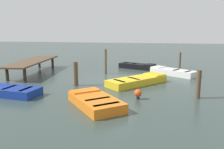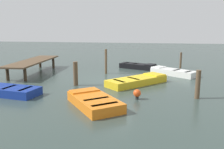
{
  "view_description": "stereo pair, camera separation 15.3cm",
  "coord_description": "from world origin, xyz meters",
  "px_view_note": "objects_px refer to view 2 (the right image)",
  "views": [
    {
      "loc": [
        -14.58,
        -2.53,
        3.26
      ],
      "look_at": [
        0.0,
        0.0,
        0.35
      ],
      "focal_mm": 37.59,
      "sensor_mm": 36.0,
      "label": 1
    },
    {
      "loc": [
        -14.56,
        -2.68,
        3.26
      ],
      "look_at": [
        0.0,
        0.0,
        0.35
      ],
      "focal_mm": 37.59,
      "sensor_mm": 36.0,
      "label": 2
    }
  ],
  "objects_px": {
    "rowboat_black": "(138,66)",
    "rowboat_yellow": "(137,81)",
    "marker_buoy": "(137,93)",
    "dock_segment": "(33,62)",
    "mooring_piling_center": "(198,84)",
    "rowboat_white": "(173,72)",
    "mooring_piling_near_right": "(76,74)",
    "mooring_piling_mid_right": "(106,61)",
    "rowboat_orange": "(94,101)",
    "rowboat_blue": "(5,90)",
    "mooring_piling_far_right": "(181,60)"
  },
  "relations": [
    {
      "from": "rowboat_yellow",
      "to": "mooring_piling_center",
      "type": "relative_size",
      "value": 2.74
    },
    {
      "from": "dock_segment",
      "to": "marker_buoy",
      "type": "distance_m",
      "value": 9.61
    },
    {
      "from": "mooring_piling_near_right",
      "to": "mooring_piling_center",
      "type": "distance_m",
      "value": 6.66
    },
    {
      "from": "rowboat_white",
      "to": "mooring_piling_near_right",
      "type": "relative_size",
      "value": 2.36
    },
    {
      "from": "rowboat_black",
      "to": "rowboat_yellow",
      "type": "distance_m",
      "value": 5.56
    },
    {
      "from": "mooring_piling_near_right",
      "to": "marker_buoy",
      "type": "relative_size",
      "value": 2.9
    },
    {
      "from": "mooring_piling_near_right",
      "to": "mooring_piling_mid_right",
      "type": "bearing_deg",
      "value": -13.73
    },
    {
      "from": "dock_segment",
      "to": "mooring_piling_center",
      "type": "distance_m",
      "value": 11.76
    },
    {
      "from": "rowboat_blue",
      "to": "mooring_piling_center",
      "type": "height_order",
      "value": "mooring_piling_center"
    },
    {
      "from": "rowboat_yellow",
      "to": "marker_buoy",
      "type": "relative_size",
      "value": 7.79
    },
    {
      "from": "dock_segment",
      "to": "marker_buoy",
      "type": "xyz_separation_m",
      "value": [
        -5.2,
        -8.06,
        -0.56
      ]
    },
    {
      "from": "rowboat_orange",
      "to": "mooring_piling_center",
      "type": "distance_m",
      "value": 4.94
    },
    {
      "from": "rowboat_black",
      "to": "rowboat_orange",
      "type": "height_order",
      "value": "same"
    },
    {
      "from": "mooring_piling_mid_right",
      "to": "rowboat_black",
      "type": "bearing_deg",
      "value": -39.73
    },
    {
      "from": "rowboat_black",
      "to": "rowboat_yellow",
      "type": "bearing_deg",
      "value": -62.81
    },
    {
      "from": "dock_segment",
      "to": "rowboat_black",
      "type": "distance_m",
      "value": 8.21
    },
    {
      "from": "rowboat_black",
      "to": "mooring_piling_mid_right",
      "type": "bearing_deg",
      "value": -106.61
    },
    {
      "from": "rowboat_white",
      "to": "mooring_piling_center",
      "type": "relative_size",
      "value": 2.41
    },
    {
      "from": "rowboat_blue",
      "to": "rowboat_black",
      "type": "distance_m",
      "value": 10.77
    },
    {
      "from": "mooring_piling_near_right",
      "to": "mooring_piling_mid_right",
      "type": "height_order",
      "value": "mooring_piling_mid_right"
    },
    {
      "from": "mooring_piling_far_right",
      "to": "mooring_piling_center",
      "type": "xyz_separation_m",
      "value": [
        -8.87,
        0.1,
        0.02
      ]
    },
    {
      "from": "mooring_piling_mid_right",
      "to": "mooring_piling_center",
      "type": "relative_size",
      "value": 1.31
    },
    {
      "from": "mooring_piling_far_right",
      "to": "mooring_piling_mid_right",
      "type": "height_order",
      "value": "mooring_piling_mid_right"
    },
    {
      "from": "mooring_piling_near_right",
      "to": "rowboat_blue",
      "type": "bearing_deg",
      "value": 129.59
    },
    {
      "from": "rowboat_yellow",
      "to": "rowboat_orange",
      "type": "height_order",
      "value": "same"
    },
    {
      "from": "mooring_piling_mid_right",
      "to": "marker_buoy",
      "type": "xyz_separation_m",
      "value": [
        -6.03,
        -2.75,
        -0.61
      ]
    },
    {
      "from": "rowboat_black",
      "to": "rowboat_yellow",
      "type": "relative_size",
      "value": 0.83
    },
    {
      "from": "mooring_piling_near_right",
      "to": "mooring_piling_center",
      "type": "height_order",
      "value": "mooring_piling_near_right"
    },
    {
      "from": "rowboat_white",
      "to": "rowboat_blue",
      "type": "relative_size",
      "value": 0.89
    },
    {
      "from": "dock_segment",
      "to": "mooring_piling_mid_right",
      "type": "bearing_deg",
      "value": -85.84
    },
    {
      "from": "mooring_piling_near_right",
      "to": "rowboat_black",
      "type": "bearing_deg",
      "value": -25.46
    },
    {
      "from": "marker_buoy",
      "to": "dock_segment",
      "type": "bearing_deg",
      "value": 57.17
    },
    {
      "from": "rowboat_yellow",
      "to": "marker_buoy",
      "type": "height_order",
      "value": "marker_buoy"
    },
    {
      "from": "rowboat_yellow",
      "to": "mooring_piling_near_right",
      "type": "relative_size",
      "value": 2.68
    },
    {
      "from": "mooring_piling_near_right",
      "to": "rowboat_white",
      "type": "bearing_deg",
      "value": -53.43
    },
    {
      "from": "mooring_piling_mid_right",
      "to": "mooring_piling_near_right",
      "type": "bearing_deg",
      "value": 166.27
    },
    {
      "from": "rowboat_yellow",
      "to": "mooring_piling_near_right",
      "type": "height_order",
      "value": "mooring_piling_near_right"
    },
    {
      "from": "rowboat_yellow",
      "to": "mooring_piling_mid_right",
      "type": "bearing_deg",
      "value": 82.68
    },
    {
      "from": "rowboat_white",
      "to": "mooring_piling_near_right",
      "type": "xyz_separation_m",
      "value": [
        -4.29,
        5.79,
        0.48
      ]
    },
    {
      "from": "dock_segment",
      "to": "rowboat_yellow",
      "type": "relative_size",
      "value": 1.76
    },
    {
      "from": "rowboat_orange",
      "to": "marker_buoy",
      "type": "height_order",
      "value": "marker_buoy"
    },
    {
      "from": "rowboat_white",
      "to": "rowboat_orange",
      "type": "relative_size",
      "value": 1.03
    },
    {
      "from": "rowboat_blue",
      "to": "mooring_piling_far_right",
      "type": "bearing_deg",
      "value": -125.97
    },
    {
      "from": "mooring_piling_mid_right",
      "to": "marker_buoy",
      "type": "relative_size",
      "value": 3.73
    },
    {
      "from": "rowboat_yellow",
      "to": "mooring_piling_center",
      "type": "bearing_deg",
      "value": -86.58
    },
    {
      "from": "mooring_piling_far_right",
      "to": "rowboat_black",
      "type": "bearing_deg",
      "value": 104.57
    },
    {
      "from": "rowboat_white",
      "to": "mooring_piling_mid_right",
      "type": "bearing_deg",
      "value": 39.62
    },
    {
      "from": "rowboat_orange",
      "to": "mooring_piling_near_right",
      "type": "distance_m",
      "value": 3.97
    },
    {
      "from": "mooring_piling_mid_right",
      "to": "mooring_piling_center",
      "type": "height_order",
      "value": "mooring_piling_mid_right"
    },
    {
      "from": "rowboat_black",
      "to": "mooring_piling_near_right",
      "type": "xyz_separation_m",
      "value": [
        -6.52,
        3.1,
        0.48
      ]
    }
  ]
}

